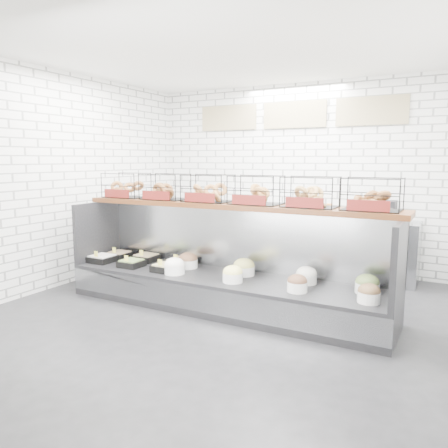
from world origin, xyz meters
The scene contains 5 objects.
ground centered at (0.00, 0.00, 0.00)m, with size 5.50×5.50×0.00m, color black.
room_shell centered at (0.00, 0.60, 2.06)m, with size 5.02×5.51×3.01m.
display_case centered at (0.00, 0.35, 0.33)m, with size 4.00×0.90×1.20m.
bagel_shelf centered at (0.00, 0.52, 1.38)m, with size 4.10×0.50×0.40m.
prep_counter centered at (-0.01, 2.43, 0.47)m, with size 4.00×0.60×1.20m.
Camera 1 is at (2.44, -4.17, 1.79)m, focal length 35.00 mm.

